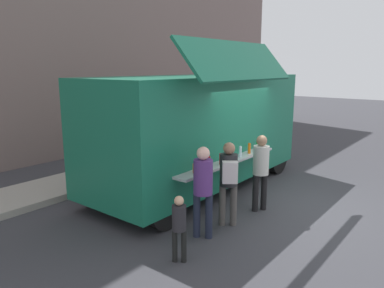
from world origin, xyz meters
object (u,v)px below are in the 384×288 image
(customer_front_ordering, at_px, (261,166))
(child_near_queue, at_px, (179,223))
(food_truck_main, at_px, (200,128))
(customer_mid_with_backpack, at_px, (229,176))
(trash_bin, at_px, (209,138))
(customer_rear_waiting, at_px, (203,184))

(customer_front_ordering, distance_m, child_near_queue, 2.70)
(food_truck_main, height_order, customer_mid_with_backpack, food_truck_main)
(trash_bin, xyz_separation_m, customer_front_ordering, (-4.09, -4.26, 0.53))
(customer_rear_waiting, height_order, child_near_queue, customer_rear_waiting)
(child_near_queue, bearing_deg, food_truck_main, -0.31)
(food_truck_main, bearing_deg, customer_front_ordering, -103.25)
(food_truck_main, height_order, trash_bin, food_truck_main)
(customer_mid_with_backpack, bearing_deg, customer_rear_waiting, 134.70)
(trash_bin, distance_m, customer_mid_with_backpack, 6.66)
(customer_front_ordering, distance_m, customer_rear_waiting, 1.78)
(customer_rear_waiting, distance_m, child_near_queue, 1.00)
(customer_rear_waiting, bearing_deg, trash_bin, 9.65)
(customer_front_ordering, height_order, customer_mid_with_backpack, customer_mid_with_backpack)
(trash_bin, relative_size, customer_mid_with_backpack, 0.54)
(customer_front_ordering, bearing_deg, trash_bin, -17.03)
(child_near_queue, bearing_deg, customer_mid_with_backpack, -27.83)
(trash_bin, bearing_deg, customer_mid_with_backpack, -141.17)
(customer_front_ordering, xyz_separation_m, customer_rear_waiting, (-1.77, 0.19, 0.02))
(child_near_queue, bearing_deg, customer_front_ordering, -31.74)
(customer_rear_waiting, bearing_deg, child_near_queue, 168.44)
(food_truck_main, bearing_deg, trash_bin, 32.76)
(food_truck_main, xyz_separation_m, child_near_queue, (-3.14, -1.97, -0.88))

